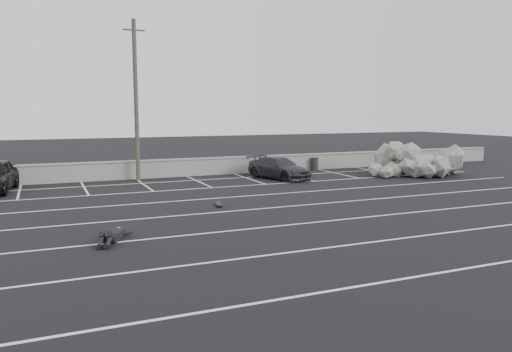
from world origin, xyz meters
name	(u,v)px	position (x,y,z in m)	size (l,w,h in m)	color
ground	(269,227)	(0.00, 0.00, 0.00)	(120.00, 120.00, 0.00)	black
seawall	(170,168)	(0.00, 14.00, 0.55)	(50.00, 0.45, 1.06)	gray
stall_lines	(223,205)	(-0.08, 4.41, 0.00)	(36.00, 20.05, 0.01)	silver
car_right	(279,168)	(5.65, 10.78, 0.62)	(1.74, 4.29, 1.24)	#26262C
utility_pole	(136,100)	(-1.98, 13.20, 4.46)	(1.18, 0.24, 8.82)	#4C4238
trash_bin	(315,164)	(9.62, 13.60, 0.42)	(0.71, 0.71, 0.82)	black
riprap_pile	(417,165)	(13.92, 8.77, 0.62)	(6.22, 4.86, 1.60)	#9A9890
person	(114,231)	(-5.00, 0.45, 0.24)	(1.81, 2.61, 0.49)	black
skateboard	(219,204)	(-0.33, 4.19, 0.08)	(0.39, 0.82, 0.10)	black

